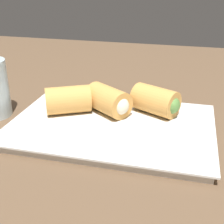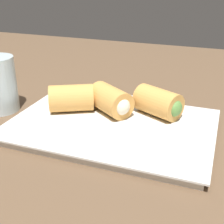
# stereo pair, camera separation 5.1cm
# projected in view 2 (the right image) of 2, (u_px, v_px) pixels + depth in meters

# --- Properties ---
(table_surface) EXTENTS (1.80, 1.40, 0.02)m
(table_surface) POSITION_uv_depth(u_px,v_px,m) (130.00, 141.00, 0.53)
(table_surface) COLOR brown
(table_surface) RESTS_ON ground
(serving_plate) EXTENTS (0.34, 0.24, 0.01)m
(serving_plate) POSITION_uv_depth(u_px,v_px,m) (112.00, 126.00, 0.54)
(serving_plate) COLOR silver
(serving_plate) RESTS_ON table_surface
(roll_front_left) EXTENTS (0.09, 0.08, 0.05)m
(roll_front_left) POSITION_uv_depth(u_px,v_px,m) (160.00, 103.00, 0.55)
(roll_front_left) COLOR #D19347
(roll_front_left) RESTS_ON serving_plate
(roll_front_right) EXTENTS (0.09, 0.09, 0.05)m
(roll_front_right) POSITION_uv_depth(u_px,v_px,m) (112.00, 101.00, 0.56)
(roll_front_right) COLOR #D19347
(roll_front_right) RESTS_ON serving_plate
(roll_back_left) EXTENTS (0.09, 0.08, 0.05)m
(roll_back_left) POSITION_uv_depth(u_px,v_px,m) (74.00, 98.00, 0.57)
(roll_back_left) COLOR #D19347
(roll_back_left) RESTS_ON serving_plate
(spoon) EXTENTS (0.17, 0.07, 0.01)m
(spoon) POSITION_uv_depth(u_px,v_px,m) (149.00, 95.00, 0.67)
(spoon) COLOR silver
(spoon) RESTS_ON table_surface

